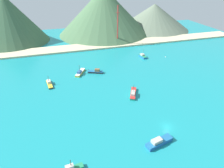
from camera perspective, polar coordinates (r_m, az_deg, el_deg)
ground at (r=102.66m, az=7.51°, el=-1.58°), size 260.00×280.00×0.50m
fishing_boat_0 at (r=73.56m, az=13.61°, el=-16.23°), size 11.03×5.21×2.68m
fishing_boat_1 at (r=118.34m, az=-9.38°, el=3.38°), size 7.40×10.63×5.76m
fishing_boat_3 at (r=142.23m, az=9.06°, el=8.12°), size 3.66×7.54×6.44m
fishing_boat_4 at (r=118.02m, az=-4.78°, el=3.67°), size 9.51×5.86×2.69m
fishing_boat_6 at (r=97.00m, az=6.24°, el=-2.78°), size 6.99×10.98×5.72m
fishing_boat_7 at (r=110.34m, az=-17.98°, el=0.12°), size 3.63×9.72×5.32m
buoy_1 at (r=146.19m, az=15.46°, el=7.69°), size 0.78×0.78×0.78m
beach_strip at (r=163.81m, az=-2.43°, el=11.32°), size 247.00×15.62×1.20m
hill_west at (r=190.05m, az=-28.42°, el=16.54°), size 62.21×62.21×39.39m
hill_central at (r=196.03m, az=-2.40°, el=20.58°), size 87.76×87.76×41.86m
hill_east at (r=220.28m, az=12.22°, el=18.84°), size 74.34×74.34×25.26m
radio_tower at (r=162.03m, az=1.69°, el=16.83°), size 3.15×2.52×31.53m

